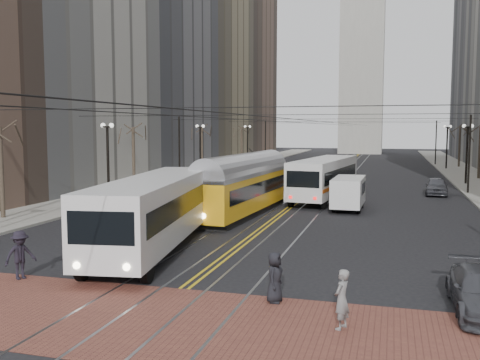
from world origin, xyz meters
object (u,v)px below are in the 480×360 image
Objects in this scene: streetcar at (244,191)px; rear_bus at (325,179)px; cargo_van at (348,194)px; pedestrian_a at (275,277)px; sedan_grey at (437,186)px; pedestrian_b at (342,299)px; transit_bus at (156,213)px; pedestrian_d at (20,255)px.

rear_bus is (4.09, 8.56, 0.07)m from streetcar.
cargo_van is 3.07× the size of pedestrian_a.
sedan_grey is (12.65, 14.00, -0.78)m from streetcar.
pedestrian_b is (3.74, -26.68, -0.73)m from rear_bus.
transit_bus is 6.54m from pedestrian_d.
pedestrian_b reaches higher than pedestrian_a.
rear_bus reaches higher than sedan_grey.
cargo_van is at bearing -58.91° from rear_bus.
streetcar is 1.06× the size of rear_bus.
transit_bus is at bearing -98.79° from rear_bus.
pedestrian_d is at bearing -115.74° from cargo_van.
pedestrian_a is (6.80, -5.92, -0.82)m from transit_bus.
streetcar is 2.59× the size of cargo_van.
pedestrian_d is at bearing 93.95° from pedestrian_a.
pedestrian_d is (-11.73, 1.71, 0.06)m from pedestrian_b.
pedestrian_b is at bearing -62.81° from streetcar.
sedan_grey is 2.65× the size of pedestrian_a.
transit_bus is 28.16m from sedan_grey.
transit_bus is at bearing -116.74° from cargo_van.
streetcar is 18.89m from sedan_grey.
rear_bus is 10.19m from sedan_grey.
streetcar is at bearing 15.27° from pedestrian_d.
streetcar is at bearing -128.15° from sedan_grey.
cargo_van is 2.97× the size of pedestrian_b.
pedestrian_b is 0.93× the size of pedestrian_d.
sedan_grey is 2.57× the size of pedestrian_b.
transit_bus reaches higher than pedestrian_a.
transit_bus is 10.56m from streetcar.
sedan_grey is (13.87, 24.50, -0.91)m from transit_bus.
sedan_grey is 34.63m from pedestrian_d.
rear_bus is at bearing 115.46° from cargo_van.
pedestrian_d is at bearing -114.60° from sedan_grey.
rear_bus is 2.83× the size of sedan_grey.
streetcar is 7.68× the size of pedestrian_b.
streetcar is 17.35m from pedestrian_a.
sedan_grey is at bearing 59.43° from cargo_van.
transit_bus is 3.06× the size of sedan_grey.
cargo_van is 1.16× the size of sedan_grey.
streetcar is at bearing -108.78° from rear_bus.
pedestrian_d is (-9.48, 0.00, 0.09)m from pedestrian_a.
pedestrian_b is at bearing -84.83° from cargo_van.
transit_bus is 8.12× the size of pedestrian_a.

